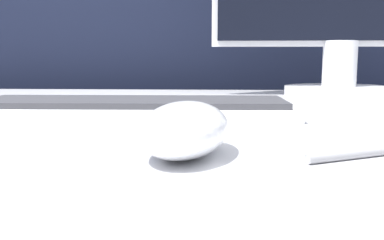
{
  "coord_description": "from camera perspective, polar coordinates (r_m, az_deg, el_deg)",
  "views": [
    {
      "loc": [
        0.03,
        -0.62,
        0.86
      ],
      "look_at": [
        0.0,
        -0.22,
        0.8
      ],
      "focal_mm": 42.0,
      "sensor_mm": 36.0,
      "label": 1
    }
  ],
  "objects": [
    {
      "name": "partition_panel",
      "position": [
        1.27,
        1.97,
        -1.42
      ],
      "size": [
        5.0,
        0.03,
        1.3
      ],
      "color": "black",
      "rests_on": "ground_plane"
    },
    {
      "name": "computer_mouse_near",
      "position": [
        0.37,
        -0.32,
        -1.17
      ],
      "size": [
        0.09,
        0.14,
        0.05
      ],
      "rotation": [
        0.0,
        0.0,
        -0.18
      ],
      "color": "white",
      "rests_on": "desk"
    },
    {
      "name": "keyboard",
      "position": [
        0.62,
        -7.48,
        1.54
      ],
      "size": [
        0.44,
        0.15,
        0.02
      ],
      "rotation": [
        0.0,
        0.0,
        0.02
      ],
      "color": "white",
      "rests_on": "desk"
    },
    {
      "name": "pen",
      "position": [
        0.4,
        22.6,
        -3.69
      ],
      "size": [
        0.13,
        0.07,
        0.01
      ],
      "rotation": [
        0.0,
        0.0,
        0.48
      ],
      "color": "#99999E",
      "rests_on": "desk"
    }
  ]
}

